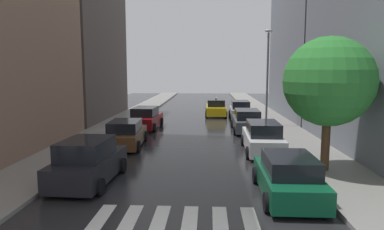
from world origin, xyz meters
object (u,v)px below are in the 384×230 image
at_px(parked_car_right_second, 263,138).
at_px(taxi_midroad, 216,108).
at_px(parked_car_right_third, 247,121).
at_px(parked_car_right_fourth, 240,110).
at_px(parked_car_left_nearest, 88,162).
at_px(street_tree_right, 329,82).
at_px(lamp_post_right, 268,71).
at_px(parked_car_left_second, 126,134).
at_px(parked_car_right_nearest, 288,177).
at_px(parked_car_left_third, 146,118).

bearing_deg(parked_car_right_second, taxi_midroad, 9.22).
height_order(parked_car_right_third, parked_car_right_fourth, parked_car_right_fourth).
xyz_separation_m(parked_car_left_nearest, parked_car_right_third, (7.54, 11.94, -0.07)).
xyz_separation_m(parked_car_right_third, street_tree_right, (2.25, -10.17, 3.19)).
height_order(parked_car_right_fourth, taxi_midroad, taxi_midroad).
distance_m(parked_car_right_second, parked_car_right_third, 6.45).
distance_m(parked_car_right_second, lamp_post_right, 9.52).
bearing_deg(taxi_midroad, parked_car_left_second, 158.62).
relative_size(parked_car_right_second, parked_car_right_fourth, 1.10).
distance_m(parked_car_left_second, parked_car_right_third, 9.34).
xyz_separation_m(parked_car_right_nearest, parked_car_right_third, (-0.01, 13.14, 0.04)).
distance_m(parked_car_left_nearest, parked_car_right_second, 9.44).
bearing_deg(taxi_midroad, parked_car_left_nearest, 165.28).
relative_size(parked_car_right_nearest, parked_car_right_fourth, 0.99).
xyz_separation_m(parked_car_left_second, street_tree_right, (9.87, -4.76, 3.22)).
distance_m(parked_car_left_second, taxi_midroad, 15.15).
height_order(parked_car_left_third, parked_car_right_third, parked_car_left_third).
xyz_separation_m(parked_car_left_nearest, parked_car_left_second, (-0.08, 6.53, -0.09)).
height_order(parked_car_left_second, parked_car_right_nearest, parked_car_left_second).
bearing_deg(street_tree_right, parked_car_right_nearest, -126.92).
distance_m(parked_car_left_second, lamp_post_right, 12.63).
relative_size(parked_car_left_third, parked_car_right_nearest, 1.05).
height_order(parked_car_left_nearest, lamp_post_right, lamp_post_right).
height_order(parked_car_left_third, parked_car_right_second, parked_car_right_second).
relative_size(parked_car_right_third, taxi_midroad, 1.04).
height_order(parked_car_left_second, parked_car_left_third, parked_car_left_third).
height_order(parked_car_left_third, parked_car_right_nearest, parked_car_left_third).
bearing_deg(lamp_post_right, parked_car_right_second, -100.63).
bearing_deg(parked_car_left_second, parked_car_right_nearest, -138.18).
bearing_deg(parked_car_right_second, parked_car_left_nearest, 126.50).
distance_m(parked_car_left_second, street_tree_right, 11.42).
distance_m(parked_car_right_nearest, taxi_midroad, 21.93).
distance_m(parked_car_right_third, street_tree_right, 10.89).
xyz_separation_m(parked_car_right_third, taxi_midroad, (-2.06, 8.69, 0.00)).
xyz_separation_m(parked_car_right_third, parked_car_right_fourth, (0.11, 6.61, 0.02)).
bearing_deg(parked_car_right_third, taxi_midroad, 13.82).
relative_size(parked_car_right_fourth, street_tree_right, 0.76).
height_order(parked_car_left_third, lamp_post_right, lamp_post_right).
xyz_separation_m(parked_car_left_second, parked_car_right_second, (7.76, -1.04, 0.06)).
bearing_deg(parked_car_left_third, parked_car_left_second, -177.34).
bearing_deg(parked_car_right_nearest, street_tree_right, -36.56).
xyz_separation_m(parked_car_right_fourth, taxi_midroad, (-2.17, 2.08, -0.02)).
relative_size(parked_car_right_third, street_tree_right, 0.84).
height_order(parked_car_left_nearest, parked_car_right_second, parked_car_left_nearest).
bearing_deg(street_tree_right, parked_car_left_third, 131.65).
bearing_deg(parked_car_right_third, parked_car_left_nearest, 148.23).
bearing_deg(parked_car_left_third, parked_car_right_second, -130.69).
height_order(parked_car_right_second, parked_car_right_third, parked_car_right_second).
relative_size(parked_car_right_second, parked_car_right_third, 1.00).
height_order(parked_car_left_third, street_tree_right, street_tree_right).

